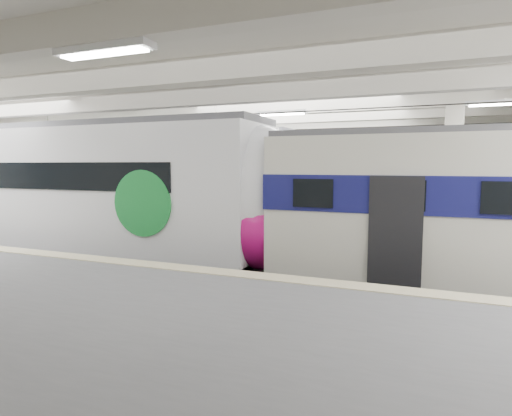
% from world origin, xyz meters
% --- Properties ---
extents(station_hall, '(36.00, 24.00, 5.75)m').
position_xyz_m(station_hall, '(0.00, -1.74, 3.24)').
color(station_hall, black).
rests_on(station_hall, ground).
extents(modern_emu, '(14.46, 2.99, 4.63)m').
position_xyz_m(modern_emu, '(-5.18, -0.00, 2.28)').
color(modern_emu, white).
rests_on(modern_emu, ground).
extents(far_train, '(14.91, 3.45, 4.70)m').
position_xyz_m(far_train, '(-8.00, 5.50, 2.43)').
color(far_train, white).
rests_on(far_train, ground).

